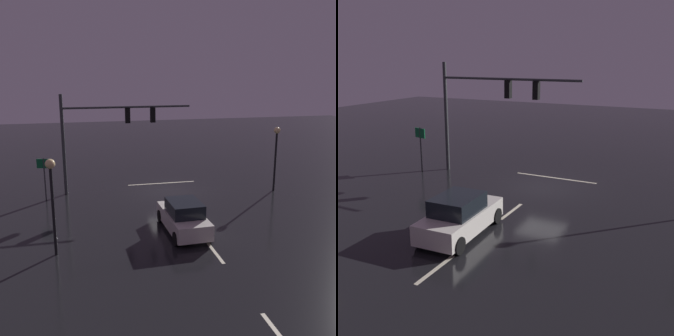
{
  "view_description": "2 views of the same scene",
  "coord_description": "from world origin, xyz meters",
  "views": [
    {
      "loc": [
        5.98,
        26.35,
        8.28
      ],
      "look_at": [
        0.66,
        2.98,
        2.42
      ],
      "focal_mm": 43.31,
      "sensor_mm": 36.0,
      "label": 1
    },
    {
      "loc": [
        -7.69,
        20.1,
        7.03
      ],
      "look_at": [
        0.7,
        3.17,
        1.83
      ],
      "focal_mm": 43.4,
      "sensor_mm": 36.0,
      "label": 2
    }
  ],
  "objects": [
    {
      "name": "lane_dash_mid",
      "position": [
        0.0,
        10.0,
        0.0
      ],
      "size": [
        0.16,
        2.2,
        0.01
      ],
      "primitive_type": "cube",
      "rotation": [
        0.0,
        0.0,
        1.57
      ],
      "color": "beige",
      "rests_on": "ground_plane"
    },
    {
      "name": "lane_dash_near",
      "position": [
        0.0,
        16.0,
        0.0
      ],
      "size": [
        0.16,
        2.2,
        0.01
      ],
      "primitive_type": "cube",
      "rotation": [
        0.0,
        0.0,
        1.57
      ],
      "color": "beige",
      "rests_on": "ground_plane"
    },
    {
      "name": "traffic_signal_assembly",
      "position": [
        4.08,
        -0.91,
        4.57
      ],
      "size": [
        8.73,
        0.47,
        6.73
      ],
      "color": "#383A3D",
      "rests_on": "ground_plane"
    },
    {
      "name": "street_lamp_left_kerb",
      "position": [
        -7.3,
        1.4,
        3.17
      ],
      "size": [
        0.44,
        0.44,
        4.46
      ],
      "color": "black",
      "rests_on": "ground_plane"
    },
    {
      "name": "lane_dash_far",
      "position": [
        0.0,
        4.0,
        0.0
      ],
      "size": [
        0.16,
        2.2,
        0.01
      ],
      "primitive_type": "cube",
      "rotation": [
        0.0,
        0.0,
        1.57
      ],
      "color": "beige",
      "rests_on": "ground_plane"
    },
    {
      "name": "ground_plane",
      "position": [
        0.0,
        0.0,
        0.0
      ],
      "size": [
        80.0,
        80.0,
        0.0
      ],
      "primitive_type": "plane",
      "color": "black"
    },
    {
      "name": "street_lamp_right_kerb",
      "position": [
        7.18,
        8.53,
        3.2
      ],
      "size": [
        0.44,
        0.44,
        4.5
      ],
      "color": "black",
      "rests_on": "ground_plane"
    },
    {
      "name": "route_sign",
      "position": [
        8.13,
        0.2,
        2.02
      ],
      "size": [
        0.89,
        0.28,
        2.8
      ],
      "color": "#383A3D",
      "rests_on": "ground_plane"
    },
    {
      "name": "car_approaching",
      "position": [
        0.79,
        7.19,
        0.8
      ],
      "size": [
        2.04,
        4.42,
        1.7
      ],
      "color": "silver",
      "rests_on": "ground_plane"
    },
    {
      "name": "stop_bar",
      "position": [
        0.0,
        -2.09,
        0.0
      ],
      "size": [
        5.0,
        0.16,
        0.01
      ],
      "primitive_type": "cube",
      "color": "beige",
      "rests_on": "ground_plane"
    }
  ]
}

